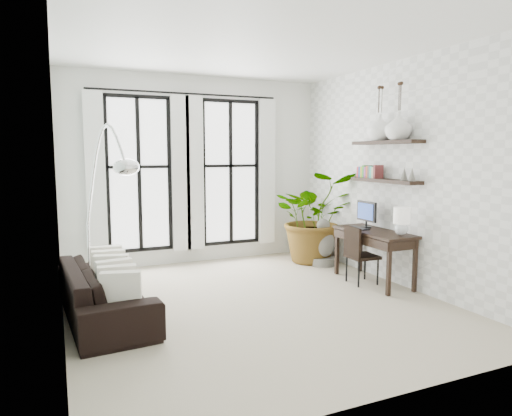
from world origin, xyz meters
TOP-DOWN VIEW (x-y plane):
  - floor at (0.00, 0.00)m, footprint 5.00×5.00m
  - ceiling at (0.00, 0.00)m, footprint 5.00×5.00m
  - wall_left at (-2.25, 0.00)m, footprint 0.00×5.00m
  - wall_right at (2.25, 0.00)m, footprint 0.00×5.00m
  - wall_back at (0.00, 2.50)m, footprint 4.50×0.00m
  - windows at (-0.20, 2.43)m, footprint 3.26×0.13m
  - wall_shelves at (2.11, 0.18)m, footprint 0.25×1.30m
  - sofa at (-1.80, 0.24)m, footprint 0.97×2.16m
  - throw_pillows at (-1.70, 0.24)m, footprint 0.40×1.52m
  - plant at (1.85, 1.65)m, footprint 1.75×1.63m
  - desk at (1.95, 0.09)m, footprint 0.56×1.32m
  - desk_chair at (1.71, 0.19)m, footprint 0.42×0.42m
  - arc_lamp at (-1.70, 0.68)m, footprint 0.72×1.12m
  - buddha at (1.86, 1.37)m, footprint 0.44×0.44m
  - vase_a at (2.11, -0.11)m, footprint 0.37×0.37m
  - vase_b at (2.11, 0.29)m, footprint 0.37×0.37m

SIDE VIEW (x-z plane):
  - floor at x=0.00m, z-range 0.00..0.00m
  - sofa at x=-1.80m, z-range 0.00..0.61m
  - buddha at x=1.86m, z-range -0.06..0.73m
  - desk_chair at x=1.71m, z-range 0.06..0.91m
  - throw_pillows at x=-1.70m, z-range 0.30..0.70m
  - desk at x=1.95m, z-range 0.14..1.31m
  - plant at x=1.85m, z-range 0.00..1.59m
  - windows at x=-0.20m, z-range 0.24..2.88m
  - wall_left at x=-2.25m, z-range -0.90..4.10m
  - wall_right at x=2.25m, z-range -0.90..4.10m
  - wall_back at x=0.00m, z-range -0.65..3.85m
  - arc_lamp at x=-1.70m, z-range 0.60..2.85m
  - wall_shelves at x=2.11m, z-range 1.43..2.03m
  - vase_a at x=2.11m, z-range 2.07..2.46m
  - vase_b at x=2.11m, z-range 2.07..2.46m
  - ceiling at x=0.00m, z-range 3.20..3.20m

